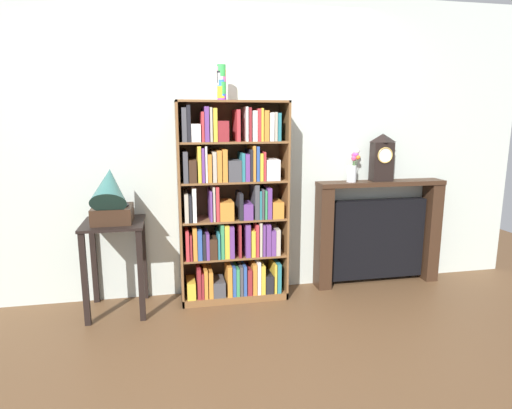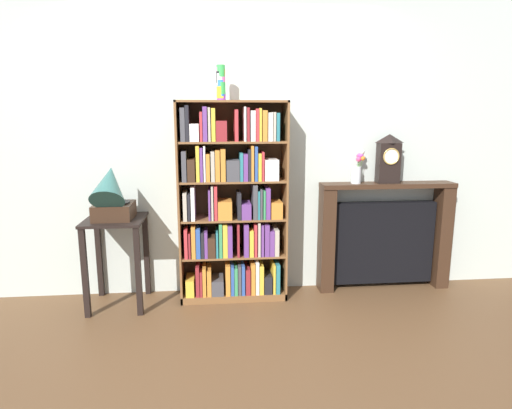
{
  "view_description": "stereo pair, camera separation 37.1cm",
  "coord_description": "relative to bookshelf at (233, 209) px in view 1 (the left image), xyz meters",
  "views": [
    {
      "loc": [
        -0.52,
        -3.46,
        1.56
      ],
      "look_at": [
        0.2,
        0.12,
        0.83
      ],
      "focal_mm": 30.25,
      "sensor_mm": 36.0,
      "label": 1
    },
    {
      "loc": [
        -0.16,
        -3.51,
        1.56
      ],
      "look_at": [
        0.2,
        0.12,
        0.83
      ],
      "focal_mm": 30.25,
      "sensor_mm": 36.0,
      "label": 2
    }
  ],
  "objects": [
    {
      "name": "cup_stack",
      "position": [
        -0.08,
        -0.01,
        1.04
      ],
      "size": [
        0.07,
        0.07,
        0.28
      ],
      "color": "purple",
      "rests_on": "bookshelf"
    },
    {
      "name": "bookshelf",
      "position": [
        0.0,
        0.0,
        0.0
      ],
      "size": [
        0.92,
        0.33,
        1.7
      ],
      "color": "brown",
      "rests_on": "ground"
    },
    {
      "name": "side_table_left",
      "position": [
        -0.97,
        -0.07,
        -0.25
      ],
      "size": [
        0.48,
        0.5,
        0.75
      ],
      "color": "black",
      "rests_on": "ground"
    },
    {
      "name": "mantel_clock",
      "position": [
        1.39,
        0.07,
        0.41
      ],
      "size": [
        0.19,
        0.12,
        0.43
      ],
      "color": "black",
      "rests_on": "fireplace_mantel"
    },
    {
      "name": "wall_back",
      "position": [
        0.22,
        0.22,
        0.5
      ],
      "size": [
        5.21,
        0.08,
        2.6
      ],
      "primitive_type": "cube",
      "color": "beige",
      "rests_on": "ground"
    },
    {
      "name": "gramophone",
      "position": [
        -0.97,
        -0.14,
        0.17
      ],
      "size": [
        0.3,
        0.48,
        0.51
      ],
      "color": "#382316",
      "rests_on": "side_table_left"
    },
    {
      "name": "ground_plane",
      "position": [
        0.01,
        -0.1,
        -0.81
      ],
      "size": [
        8.21,
        6.4,
        0.02
      ],
      "primitive_type": "cube",
      "color": "brown"
    },
    {
      "name": "flower_vase",
      "position": [
        1.12,
        0.08,
        0.32
      ],
      "size": [
        0.12,
        0.1,
        0.3
      ],
      "color": "silver",
      "rests_on": "fireplace_mantel"
    },
    {
      "name": "fireplace_mantel",
      "position": [
        1.4,
        0.09,
        -0.31
      ],
      "size": [
        1.22,
        0.2,
        0.99
      ],
      "color": "#382316",
      "rests_on": "ground"
    }
  ]
}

